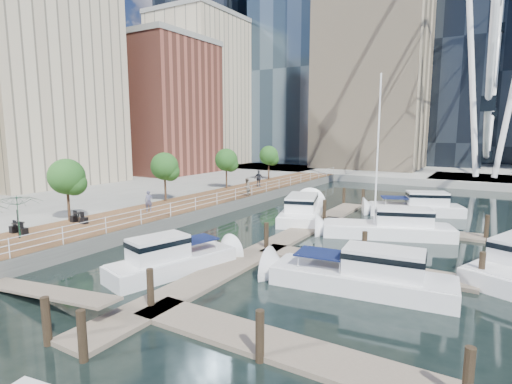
{
  "coord_description": "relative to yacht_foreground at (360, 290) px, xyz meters",
  "views": [
    {
      "loc": [
        15.19,
        -13.52,
        7.55
      ],
      "look_at": [
        -0.2,
        12.03,
        3.0
      ],
      "focal_mm": 28.0,
      "sensor_mm": 36.0,
      "label": 1
    }
  ],
  "objects": [
    {
      "name": "ground",
      "position": [
        -10.06,
        -4.74,
        0.0
      ],
      "size": [
        520.0,
        520.0,
        0.0
      ],
      "primitive_type": "plane",
      "color": "black",
      "rests_on": "ground"
    },
    {
      "name": "land_far",
      "position": [
        -10.06,
        97.26,
        0.5
      ],
      "size": [
        200.0,
        114.0,
        1.0
      ],
      "primitive_type": "cube",
      "color": "gray",
      "rests_on": "ground"
    },
    {
      "name": "pier",
      "position": [
        3.94,
        47.26,
        0.5
      ],
      "size": [
        14.0,
        12.0,
        1.0
      ],
      "primitive_type": "cube",
      "color": "gray",
      "rests_on": "ground"
    },
    {
      "name": "land_inland",
      "position": [
        -46.06,
        10.26,
        0.5
      ],
      "size": [
        48.0,
        90.0,
        1.0
      ],
      "primitive_type": "cube",
      "color": "gray",
      "rests_on": "ground"
    },
    {
      "name": "pedestrian_near",
      "position": [
        -19.14,
        4.89,
        1.86
      ],
      "size": [
        0.74,
        0.71,
        1.71
      ],
      "primitive_type": "imported",
      "rotation": [
        0.0,
        0.0,
        0.68
      ],
      "color": "#4D4E67",
      "rests_on": "boardwalk"
    },
    {
      "name": "midrise_condos",
      "position": [
        -43.62,
        22.08,
        13.42
      ],
      "size": [
        19.0,
        67.0,
        28.0
      ],
      "color": "#BCAD8E",
      "rests_on": "ground"
    },
    {
      "name": "street_trees",
      "position": [
        -21.46,
        9.26,
        4.29
      ],
      "size": [
        2.6,
        42.6,
        4.6
      ],
      "color": "#3F2B1C",
      "rests_on": "ground"
    },
    {
      "name": "pedestrian_far",
      "position": [
        -18.96,
        22.41,
        1.97
      ],
      "size": [
        1.16,
        0.51,
        1.95
      ],
      "primitive_type": "imported",
      "rotation": [
        0.0,
        0.0,
        3.17
      ],
      "color": "#2D2F38",
      "rests_on": "boardwalk"
    },
    {
      "name": "railing",
      "position": [
        -16.16,
        10.26,
        1.52
      ],
      "size": [
        0.1,
        60.0,
        1.05
      ],
      "primitive_type": null,
      "color": "white",
      "rests_on": "boardwalk"
    },
    {
      "name": "boardwalk",
      "position": [
        -19.06,
        10.26,
        0.5
      ],
      "size": [
        6.0,
        60.0,
        1.0
      ],
      "primitive_type": "cube",
      "color": "brown",
      "rests_on": "ground"
    },
    {
      "name": "moored_yachts",
      "position": [
        -1.36,
        8.45,
        0.0
      ],
      "size": [
        24.06,
        39.28,
        11.5
      ],
      "color": "white",
      "rests_on": "ground"
    },
    {
      "name": "seawall",
      "position": [
        -16.06,
        10.26,
        0.5
      ],
      "size": [
        0.25,
        60.0,
        1.0
      ],
      "primitive_type": "cube",
      "color": "#595954",
      "rests_on": "ground"
    },
    {
      "name": "floating_docks",
      "position": [
        -2.09,
        5.24,
        0.49
      ],
      "size": [
        16.0,
        34.0,
        2.6
      ],
      "color": "#6D6051",
      "rests_on": "ground"
    },
    {
      "name": "pedestrian_mid",
      "position": [
        -16.56,
        15.89,
        1.9
      ],
      "size": [
        0.69,
        0.88,
        1.81
      ],
      "primitive_type": "imported",
      "rotation": [
        0.0,
        0.0,
        -1.57
      ],
      "color": "#86725C",
      "rests_on": "boardwalk"
    },
    {
      "name": "yacht_foreground",
      "position": [
        0.0,
        0.0,
        0.0
      ],
      "size": [
        9.57,
        3.51,
        2.15
      ],
      "primitive_type": null,
      "rotation": [
        0.0,
        0.0,
        1.68
      ],
      "color": "silver",
      "rests_on": "ground"
    }
  ]
}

